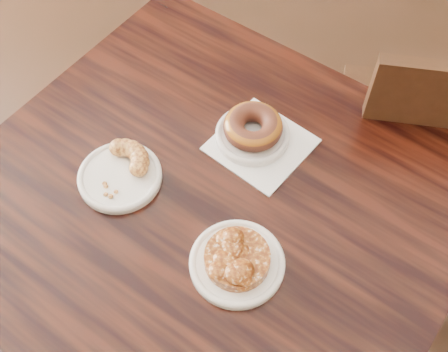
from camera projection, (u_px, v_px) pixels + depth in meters
The scene contains 10 objects.
floor at pixel (145, 265), 1.76m from camera, with size 5.00×5.00×0.00m, color black.
cafe_table at pixel (206, 289), 1.32m from camera, with size 0.88×0.88×0.75m, color black.
chair_far at pixel (425, 139), 1.47m from camera, with size 0.48×0.48×0.90m, color black, non-canonical shape.
napkin at pixel (261, 145), 1.08m from camera, with size 0.17×0.17×0.00m, color white.
plate_donut at pixel (252, 135), 1.08m from camera, with size 0.14×0.14×0.01m, color white.
plate_cruller at pixel (120, 177), 1.04m from camera, with size 0.16×0.16×0.01m, color white.
plate_fritter at pixel (237, 263), 0.94m from camera, with size 0.16×0.16×0.01m, color white.
glazed_donut at pixel (253, 127), 1.06m from camera, with size 0.11×0.11×0.04m, color brown.
apple_fritter at pixel (237, 257), 0.92m from camera, with size 0.15×0.15×0.04m, color #4D1C08, non-canonical shape.
cruller_fragment at pixel (118, 170), 1.02m from camera, with size 0.12×0.12×0.03m, color brown, non-canonical shape.
Camera 1 is at (0.57, -0.54, 1.62)m, focal length 45.00 mm.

